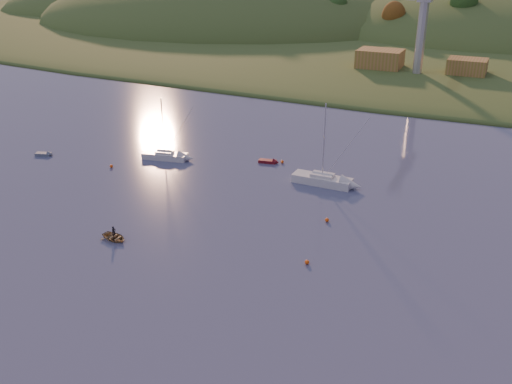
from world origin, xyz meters
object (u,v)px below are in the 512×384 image
at_px(sailboat_near, 165,155).
at_px(sailboat_far, 322,179).
at_px(grey_dinghy, 47,154).
at_px(red_tender, 271,162).
at_px(canoe, 114,237).

distance_m(sailboat_near, sailboat_far, 26.28).
bearing_deg(grey_dinghy, sailboat_far, -6.46).
bearing_deg(sailboat_far, sailboat_near, -177.62).
bearing_deg(red_tender, sailboat_near, -171.69).
distance_m(sailboat_far, red_tender, 11.10).
relative_size(sailboat_near, red_tender, 2.94).
xyz_separation_m(sailboat_far, grey_dinghy, (-44.67, -7.60, -0.54)).
height_order(sailboat_near, sailboat_far, sailboat_far).
height_order(sailboat_far, canoe, sailboat_far).
xyz_separation_m(canoe, red_tender, (6.55, 30.97, -0.12)).
height_order(sailboat_far, grey_dinghy, sailboat_far).
distance_m(sailboat_near, red_tender, 17.17).
relative_size(sailboat_near, sailboat_far, 0.84).
bearing_deg(red_tender, sailboat_far, -35.82).
relative_size(sailboat_near, canoe, 2.99).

